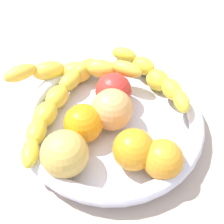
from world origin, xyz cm
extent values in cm
cube|color=#B5A294|center=(0.00, 0.00, 1.50)|extent=(120.00, 120.00, 3.00)
cylinder|color=silver|center=(0.00, 0.00, 3.76)|extent=(30.20, 30.20, 1.52)
torus|color=silver|center=(0.00, 0.00, 5.83)|extent=(32.03, 32.03, 2.61)
ellipsoid|color=yellow|center=(-9.89, -6.66, 8.81)|extent=(4.91, 5.58, 2.61)
ellipsoid|color=yellow|center=(-7.18, -9.77, 7.67)|extent=(5.92, 5.76, 3.31)
ellipsoid|color=yellow|center=(-3.74, -12.05, 6.53)|extent=(6.22, 5.77, 4.01)
ellipsoid|color=yellow|center=(0.18, -13.34, 7.67)|extent=(5.49, 4.16, 3.31)
ellipsoid|color=yellow|center=(4.30, -13.54, 8.81)|extent=(5.17, 3.02, 2.61)
ellipsoid|color=yellow|center=(1.61, -9.10, 9.45)|extent=(6.18, 2.79, 2.78)
ellipsoid|color=yellow|center=(6.69, -8.43, 8.06)|extent=(6.88, 5.02, 3.53)
ellipsoid|color=yellow|center=(11.42, -6.45, 6.66)|extent=(7.49, 6.81, 4.28)
ellipsoid|color=yellow|center=(15.46, -3.29, 8.06)|extent=(6.84, 6.88, 3.53)
ellipsoid|color=yellow|center=(18.53, 0.81, 9.45)|extent=(5.43, 6.74, 2.78)
ellipsoid|color=yellow|center=(9.88, -7.63, 7.81)|extent=(3.90, 5.84, 2.56)
ellipsoid|color=yellow|center=(10.70, -3.43, 7.28)|extent=(3.70, 5.67, 3.12)
ellipsoid|color=yellow|center=(10.84, 0.85, 6.76)|extent=(3.91, 5.52, 3.67)
ellipsoid|color=yellow|center=(10.30, 5.09, 6.76)|extent=(4.68, 5.99, 3.67)
ellipsoid|color=yellow|center=(9.10, 9.20, 7.28)|extent=(4.82, 6.11, 3.12)
ellipsoid|color=yellow|center=(7.26, 13.06, 7.81)|extent=(4.90, 5.92, 2.56)
sphere|color=orange|center=(2.95, 4.53, 7.79)|extent=(6.53, 6.53, 6.53)
sphere|color=orange|center=(-6.50, 5.37, 7.82)|extent=(6.60, 6.60, 6.60)
sphere|color=orange|center=(-11.07, 4.88, 7.66)|extent=(6.28, 6.28, 6.28)
sphere|color=red|center=(1.91, -4.31, 7.83)|extent=(6.62, 6.62, 6.62)
sphere|color=#ECA561|center=(-0.33, 0.07, 8.14)|extent=(7.24, 7.24, 7.24)
sphere|color=#E4BB58|center=(2.27, 11.07, 8.21)|extent=(7.38, 7.38, 7.38)
camera|label=1|loc=(-14.57, 28.26, 45.10)|focal=46.15mm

